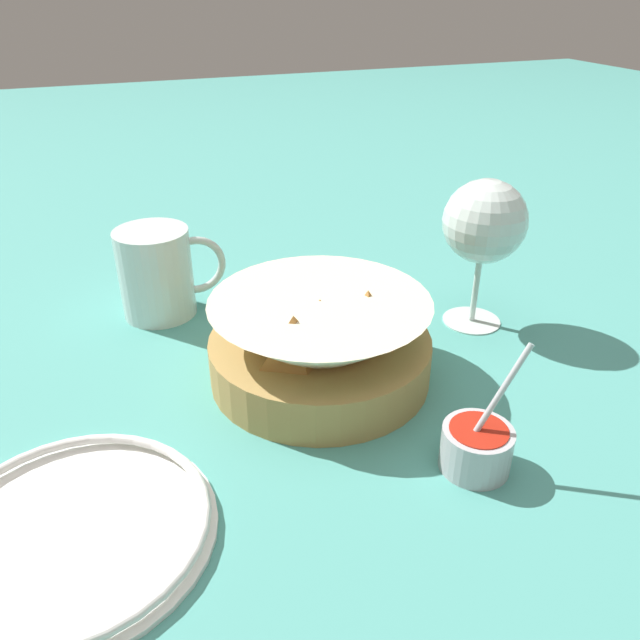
{
  "coord_description": "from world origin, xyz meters",
  "views": [
    {
      "loc": [
        -0.18,
        -0.5,
        0.36
      ],
      "look_at": [
        0.01,
        -0.01,
        0.07
      ],
      "focal_mm": 35.0,
      "sensor_mm": 36.0,
      "label": 1
    }
  ],
  "objects_px": {
    "sauce_cup": "(477,446)",
    "beer_mug": "(158,276)",
    "food_basket": "(320,343)",
    "side_plate": "(72,530)",
    "wine_glass": "(484,225)"
  },
  "relations": [
    {
      "from": "food_basket",
      "to": "wine_glass",
      "type": "bearing_deg",
      "value": 11.72
    },
    {
      "from": "food_basket",
      "to": "side_plate",
      "type": "xyz_separation_m",
      "value": [
        -0.24,
        -0.13,
        -0.03
      ]
    },
    {
      "from": "food_basket",
      "to": "beer_mug",
      "type": "xyz_separation_m",
      "value": [
        -0.13,
        0.19,
        0.01
      ]
    },
    {
      "from": "wine_glass",
      "to": "side_plate",
      "type": "bearing_deg",
      "value": -158.93
    },
    {
      "from": "wine_glass",
      "to": "side_plate",
      "type": "height_order",
      "value": "wine_glass"
    },
    {
      "from": "sauce_cup",
      "to": "beer_mug",
      "type": "xyz_separation_m",
      "value": [
        -0.2,
        0.36,
        0.03
      ]
    },
    {
      "from": "food_basket",
      "to": "wine_glass",
      "type": "xyz_separation_m",
      "value": [
        0.21,
        0.04,
        0.08
      ]
    },
    {
      "from": "food_basket",
      "to": "side_plate",
      "type": "bearing_deg",
      "value": -151.74
    },
    {
      "from": "sauce_cup",
      "to": "beer_mug",
      "type": "height_order",
      "value": "sauce_cup"
    },
    {
      "from": "sauce_cup",
      "to": "wine_glass",
      "type": "height_order",
      "value": "wine_glass"
    },
    {
      "from": "food_basket",
      "to": "sauce_cup",
      "type": "relative_size",
      "value": 1.94
    },
    {
      "from": "sauce_cup",
      "to": "wine_glass",
      "type": "relative_size",
      "value": 0.67
    },
    {
      "from": "beer_mug",
      "to": "food_basket",
      "type": "bearing_deg",
      "value": -56.21
    },
    {
      "from": "food_basket",
      "to": "wine_glass",
      "type": "relative_size",
      "value": 1.29
    },
    {
      "from": "food_basket",
      "to": "side_plate",
      "type": "distance_m",
      "value": 0.28
    }
  ]
}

